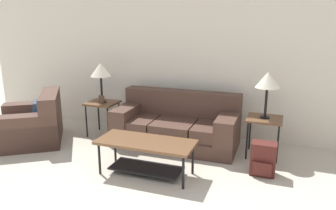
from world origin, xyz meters
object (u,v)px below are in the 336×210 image
coffee_table (146,150)px  side_table_left (102,106)px  table_lamp_left (101,71)px  side_table_right (264,122)px  backpack (263,159)px  armchair (33,125)px  couch (177,126)px  table_lamp_right (268,81)px

coffee_table → side_table_left: 1.70m
table_lamp_left → side_table_right: bearing=0.0°
coffee_table → backpack: coffee_table is taller
side_table_right → side_table_left: bearing=180.0°
armchair → coffee_table: (2.17, -0.44, 0.05)m
armchair → side_table_right: size_ratio=2.36×
couch → table_lamp_left: size_ratio=2.90×
couch → table_lamp_left: table_lamp_left is taller
couch → coffee_table: bearing=-92.1°
armchair → backpack: bearing=1.0°
coffee_table → backpack: bearing=19.4°
coffee_table → backpack: 1.51m
table_lamp_right → side_table_right: bearing=63.4°
side_table_left → table_lamp_right: 2.71m
backpack → couch: bearing=155.7°
side_table_right → backpack: side_table_right is taller
table_lamp_left → table_lamp_right: bearing=0.0°
side_table_left → table_lamp_left: size_ratio=0.88×
table_lamp_right → backpack: bearing=-85.2°
armchair → side_table_left: 1.14m
side_table_right → table_lamp_right: (-0.00, -0.00, 0.60)m
table_lamp_left → side_table_left: bearing=135.0°
table_lamp_right → backpack: table_lamp_right is taller
side_table_right → backpack: 0.68m
armchair → side_table_right: bearing=10.6°
armchair → backpack: (3.59, 0.06, -0.08)m
coffee_table → table_lamp_left: (-1.28, 1.10, 0.78)m
coffee_table → backpack: (1.41, 0.50, -0.13)m
armchair → table_lamp_right: (3.54, 0.66, 0.83)m
couch → table_lamp_right: table_lamp_right is taller
table_lamp_right → table_lamp_left: bearing=180.0°
side_table_right → table_lamp_left: (-2.64, -0.00, 0.60)m
couch → coffee_table: (-0.04, -1.12, 0.04)m
armchair → side_table_left: bearing=36.5°
armchair → side_table_left: armchair is taller
side_table_left → table_lamp_right: bearing=-0.0°
table_lamp_left → armchair: bearing=-143.5°
side_table_right → table_lamp_right: size_ratio=0.88×
coffee_table → backpack: size_ratio=2.89×
table_lamp_left → backpack: (2.70, -0.60, -0.91)m
couch → side_table_right: bearing=-0.8°
side_table_right → backpack: (0.05, -0.60, -0.31)m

